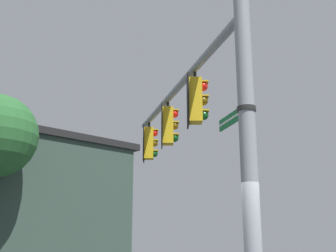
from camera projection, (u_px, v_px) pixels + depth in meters
signal_pole at (248, 152)px, 7.10m from camera, size 0.28×0.28×6.02m
mast_arm at (177, 89)px, 11.48m from camera, size 7.78×2.31×0.18m
traffic_light_nearest_pole at (196, 100)px, 9.95m from camera, size 0.54×0.49×1.31m
traffic_light_mid_inner at (169, 126)px, 12.12m from camera, size 0.54×0.49×1.31m
traffic_light_mid_outer at (150, 143)px, 14.30m from camera, size 0.54×0.49×1.31m
street_name_sign at (239, 114)px, 7.57m from camera, size 1.29×0.49×0.22m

